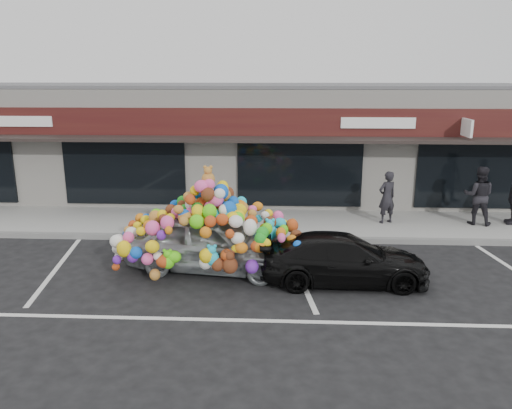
{
  "coord_description": "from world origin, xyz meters",
  "views": [
    {
      "loc": [
        2.32,
        -11.17,
        4.7
      ],
      "look_at": [
        1.72,
        1.4,
        1.39
      ],
      "focal_mm": 35.0,
      "sensor_mm": 36.0,
      "label": 1
    }
  ],
  "objects_px": {
    "toy_car": "(211,235)",
    "pedestrian_b": "(479,196)",
    "black_sedan": "(344,259)",
    "pedestrian_a": "(387,197)"
  },
  "relations": [
    {
      "from": "pedestrian_a",
      "to": "pedestrian_b",
      "type": "distance_m",
      "value": 2.79
    },
    {
      "from": "black_sedan",
      "to": "pedestrian_b",
      "type": "relative_size",
      "value": 2.13
    },
    {
      "from": "toy_car",
      "to": "black_sedan",
      "type": "bearing_deg",
      "value": -93.11
    },
    {
      "from": "pedestrian_b",
      "to": "black_sedan",
      "type": "bearing_deg",
      "value": 61.38
    },
    {
      "from": "pedestrian_b",
      "to": "toy_car",
      "type": "bearing_deg",
      "value": 43.79
    },
    {
      "from": "toy_car",
      "to": "pedestrian_b",
      "type": "relative_size",
      "value": 2.56
    },
    {
      "from": "black_sedan",
      "to": "pedestrian_b",
      "type": "bearing_deg",
      "value": -47.63
    },
    {
      "from": "toy_car",
      "to": "pedestrian_b",
      "type": "height_order",
      "value": "toy_car"
    },
    {
      "from": "black_sedan",
      "to": "pedestrian_b",
      "type": "xyz_separation_m",
      "value": [
        4.64,
        4.36,
        0.5
      ]
    },
    {
      "from": "pedestrian_a",
      "to": "black_sedan",
      "type": "bearing_deg",
      "value": 42.51
    }
  ]
}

